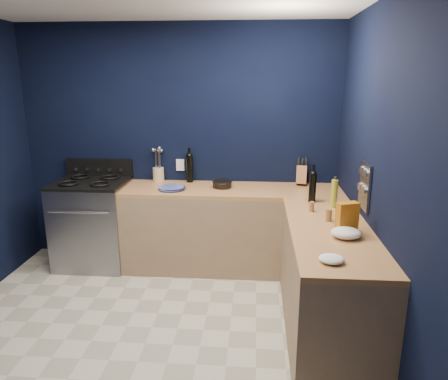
# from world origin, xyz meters

# --- Properties ---
(floor) EXTENTS (3.50, 3.50, 0.02)m
(floor) POSITION_xyz_m (0.00, 0.00, -0.01)
(floor) COLOR #B7B2A1
(floor) RESTS_ON ground
(wall_back) EXTENTS (3.50, 0.02, 2.60)m
(wall_back) POSITION_xyz_m (0.00, 1.76, 1.30)
(wall_back) COLOR black
(wall_back) RESTS_ON ground
(wall_right) EXTENTS (0.02, 3.50, 2.60)m
(wall_right) POSITION_xyz_m (1.76, 0.00, 1.30)
(wall_right) COLOR black
(wall_right) RESTS_ON ground
(cab_back) EXTENTS (2.30, 0.63, 0.86)m
(cab_back) POSITION_xyz_m (0.60, 1.44, 0.43)
(cab_back) COLOR #907254
(cab_back) RESTS_ON floor
(top_back) EXTENTS (2.30, 0.63, 0.04)m
(top_back) POSITION_xyz_m (0.60, 1.44, 0.88)
(top_back) COLOR brown
(top_back) RESTS_ON cab_back
(cab_right) EXTENTS (0.63, 1.67, 0.86)m
(cab_right) POSITION_xyz_m (1.44, 0.29, 0.43)
(cab_right) COLOR #907254
(cab_right) RESTS_ON floor
(top_right) EXTENTS (0.63, 1.67, 0.04)m
(top_right) POSITION_xyz_m (1.44, 0.29, 0.88)
(top_right) COLOR brown
(top_right) RESTS_ON cab_right
(gas_range) EXTENTS (0.76, 0.66, 0.92)m
(gas_range) POSITION_xyz_m (-0.93, 1.42, 0.46)
(gas_range) COLOR gray
(gas_range) RESTS_ON floor
(oven_door) EXTENTS (0.59, 0.02, 0.42)m
(oven_door) POSITION_xyz_m (-0.93, 1.10, 0.45)
(oven_door) COLOR black
(oven_door) RESTS_ON gas_range
(cooktop) EXTENTS (0.76, 0.66, 0.03)m
(cooktop) POSITION_xyz_m (-0.93, 1.42, 0.94)
(cooktop) COLOR black
(cooktop) RESTS_ON gas_range
(backguard) EXTENTS (0.76, 0.06, 0.20)m
(backguard) POSITION_xyz_m (-0.93, 1.72, 1.04)
(backguard) COLOR black
(backguard) RESTS_ON gas_range
(spice_panel) EXTENTS (0.02, 0.28, 0.38)m
(spice_panel) POSITION_xyz_m (1.74, 0.55, 1.18)
(spice_panel) COLOR gray
(spice_panel) RESTS_ON wall_right
(wall_outlet) EXTENTS (0.09, 0.02, 0.13)m
(wall_outlet) POSITION_xyz_m (0.00, 1.74, 1.08)
(wall_outlet) COLOR white
(wall_outlet) RESTS_ON wall_back
(plate_stack) EXTENTS (0.29, 0.29, 0.03)m
(plate_stack) POSITION_xyz_m (-0.03, 1.34, 0.92)
(plate_stack) COLOR #3D4796
(plate_stack) RESTS_ON top_back
(ramekin) EXTENTS (0.09, 0.09, 0.03)m
(ramekin) POSITION_xyz_m (-0.26, 1.69, 0.92)
(ramekin) COLOR white
(ramekin) RESTS_ON top_back
(utensil_crock) EXTENTS (0.16, 0.16, 0.16)m
(utensil_crock) POSITION_xyz_m (-0.24, 1.69, 0.98)
(utensil_crock) COLOR beige
(utensil_crock) RESTS_ON top_back
(wine_bottle_back) EXTENTS (0.09, 0.09, 0.31)m
(wine_bottle_back) POSITION_xyz_m (0.11, 1.68, 1.05)
(wine_bottle_back) COLOR black
(wine_bottle_back) RESTS_ON top_back
(lemon_basket) EXTENTS (0.26, 0.26, 0.08)m
(lemon_basket) POSITION_xyz_m (0.50, 1.46, 0.94)
(lemon_basket) COLOR black
(lemon_basket) RESTS_ON top_back
(knife_block) EXTENTS (0.14, 0.24, 0.24)m
(knife_block) POSITION_xyz_m (1.35, 1.68, 1.00)
(knife_block) COLOR brown
(knife_block) RESTS_ON top_back
(wine_bottle_right) EXTENTS (0.07, 0.07, 0.28)m
(wine_bottle_right) POSITION_xyz_m (1.38, 1.00, 1.04)
(wine_bottle_right) COLOR black
(wine_bottle_right) RESTS_ON top_right
(oil_bottle) EXTENTS (0.08, 0.08, 0.25)m
(oil_bottle) POSITION_xyz_m (1.55, 0.86, 1.03)
(oil_bottle) COLOR #9FA429
(oil_bottle) RESTS_ON top_right
(spice_jar_near) EXTENTS (0.05, 0.05, 0.09)m
(spice_jar_near) POSITION_xyz_m (1.34, 0.71, 0.94)
(spice_jar_near) COLOR olive
(spice_jar_near) RESTS_ON top_right
(spice_jar_far) EXTENTS (0.06, 0.06, 0.10)m
(spice_jar_far) POSITION_xyz_m (1.45, 0.47, 0.95)
(spice_jar_far) COLOR olive
(spice_jar_far) RESTS_ON top_right
(crouton_bag) EXTENTS (0.18, 0.12, 0.24)m
(crouton_bag) POSITION_xyz_m (1.54, 0.22, 1.02)
(crouton_bag) COLOR #A7381A
(crouton_bag) RESTS_ON top_right
(towel_front) EXTENTS (0.23, 0.20, 0.08)m
(towel_front) POSITION_xyz_m (1.51, 0.10, 0.94)
(towel_front) COLOR white
(towel_front) RESTS_ON top_right
(towel_end) EXTENTS (0.19, 0.18, 0.05)m
(towel_end) POSITION_xyz_m (1.34, -0.33, 0.92)
(towel_end) COLOR white
(towel_end) RESTS_ON top_right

